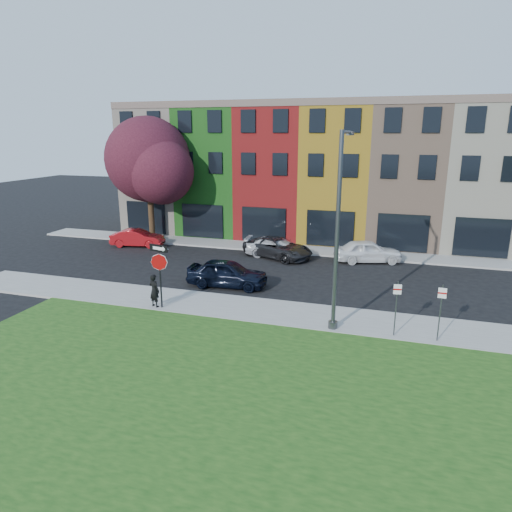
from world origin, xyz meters
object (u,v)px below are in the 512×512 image
(stop_sign, at_px, (159,263))
(man, at_px, (154,290))
(sedan_near, at_px, (227,273))
(street_lamp, at_px, (338,233))

(stop_sign, height_order, man, stop_sign)
(stop_sign, bearing_deg, sedan_near, 79.27)
(stop_sign, relative_size, sedan_near, 0.69)
(man, distance_m, sedan_near, 4.68)
(stop_sign, relative_size, street_lamp, 0.38)
(man, bearing_deg, stop_sign, -164.85)
(man, bearing_deg, sedan_near, -99.36)
(man, height_order, street_lamp, street_lamp)
(sedan_near, height_order, street_lamp, street_lamp)
(man, distance_m, street_lamp, 9.17)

